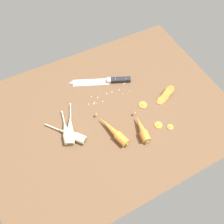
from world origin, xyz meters
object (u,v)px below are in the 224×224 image
whole_carrot (114,131)px  carrot_slice_stack (166,95)px  parsnip_front (66,132)px  parsnip_mid_right (72,135)px  carrot_slice_stray_near (170,127)px  whole_carrot_second (142,129)px  carrot_slice_stray_far (143,105)px  parsnip_mid_left (70,130)px  carrot_slice_stray_mid (159,125)px  chefs_knife (98,81)px

whole_carrot → carrot_slice_stack: bearing=10.6°
whole_carrot → parsnip_front: whole_carrot is taller
whole_carrot → parsnip_mid_right: (-18.40, 7.47, -0.12)cm
carrot_slice_stack → carrot_slice_stray_near: size_ratio=4.01×
whole_carrot → whole_carrot_second: same height
whole_carrot → carrot_slice_stray_near: whole_carrot is taller
carrot_slice_stray_near → whole_carrot: bearing=159.8°
whole_carrot_second → parsnip_mid_right: (-30.80, 12.47, -0.12)cm
parsnip_mid_right → carrot_slice_stray_near: bearing=-21.0°
carrot_slice_stray_far → parsnip_mid_left: bearing=175.7°
whole_carrot_second → parsnip_front: bearing=155.3°
parsnip_front → carrot_slice_stray_far: 41.03cm
parsnip_front → carrot_slice_stray_far: size_ratio=4.37×
whole_carrot_second → carrot_slice_stray_mid: whole_carrot_second is taller
whole_carrot → whole_carrot_second: size_ratio=1.29×
chefs_knife → parsnip_mid_right: (-24.77, -23.73, 1.33)cm
whole_carrot_second → carrot_slice_stray_far: (8.38, 12.27, -1.74)cm
parsnip_front → carrot_slice_stray_mid: 44.70cm
parsnip_mid_left → whole_carrot: bearing=-29.4°
whole_carrot → parsnip_mid_right: 19.86cm
chefs_knife → carrot_slice_stray_near: chefs_knife is taller
chefs_knife → whole_carrot: 31.87cm
whole_carrot_second → carrot_slice_stray_near: bearing=-18.6°
parsnip_mid_left → whole_carrot_second: bearing=-26.5°
whole_carrot → carrot_slice_stray_near: size_ratio=7.19×
whole_carrot_second → parsnip_mid_left: size_ratio=0.78×
parsnip_mid_left → carrot_slice_stray_near: parsnip_mid_left is taller
parsnip_front → carrot_slice_stray_far: bearing=-3.8°
parsnip_mid_left → parsnip_mid_right: bearing=-96.6°
parsnip_mid_right → carrot_slice_stray_near: 47.73cm
whole_carrot_second → carrot_slice_stray_mid: 9.37cm
parsnip_front → carrot_slice_stack: (54.11, -3.59, -0.65)cm
carrot_slice_stray_far → parsnip_mid_right: bearing=179.7°
whole_carrot_second → chefs_knife: bearing=99.5°
carrot_slice_stray_near → chefs_knife: bearing=115.8°
chefs_knife → parsnip_front: (-26.50, -21.22, 1.33)cm
carrot_slice_stray_far → parsnip_front: bearing=176.2°
carrot_slice_stray_near → carrot_slice_stray_far: 17.71cm
whole_carrot_second → carrot_slice_stack: 24.41cm
chefs_knife → parsnip_mid_left: bearing=-139.3°
carrot_slice_stack → parsnip_mid_right: bearing=178.8°
carrot_slice_stray_far → carrot_slice_stray_mid: bearing=-86.7°
carrot_slice_stack → parsnip_mid_left: bearing=175.8°
carrot_slice_stack → carrot_slice_stray_mid: (-12.43, -12.48, -0.97)cm
parsnip_front → parsnip_mid_right: bearing=-55.4°
parsnip_mid_left → carrot_slice_stray_near: bearing=-24.1°
carrot_slice_stray_near → carrot_slice_stray_mid: 5.79cm
whole_carrot_second → parsnip_mid_right: 33.23cm
whole_carrot_second → carrot_slice_stray_near: whole_carrot_second is taller
whole_carrot_second → parsnip_front: 35.82cm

